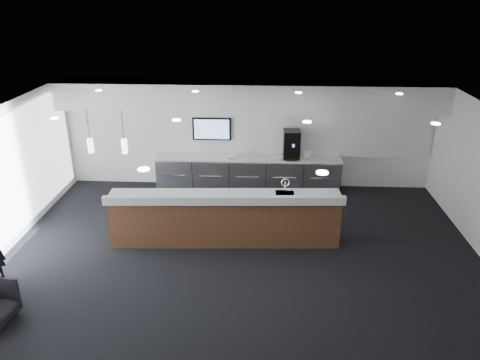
{
  "coord_description": "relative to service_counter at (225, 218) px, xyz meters",
  "views": [
    {
      "loc": [
        0.41,
        -8.31,
        5.27
      ],
      "look_at": [
        -0.09,
        1.3,
        1.25
      ],
      "focal_mm": 35.0,
      "sensor_mm": 36.0,
      "label": 1
    }
  ],
  "objects": [
    {
      "name": "coffee_machine",
      "position": [
        1.56,
        2.91,
        0.76
      ],
      "size": [
        0.45,
        0.58,
        0.77
      ],
      "rotation": [
        0.0,
        0.0,
        0.02
      ],
      "color": "black",
      "rests_on": "back_credenza"
    },
    {
      "name": "back_credenza",
      "position": [
        0.39,
        2.89,
        -0.1
      ],
      "size": [
        5.06,
        0.66,
        0.95
      ],
      "color": "#9DA1A6",
      "rests_on": "ground"
    },
    {
      "name": "cup_0",
      "position": [
        1.8,
        2.77,
        0.43
      ],
      "size": [
        0.11,
        0.11,
        0.1
      ],
      "primitive_type": "imported",
      "color": "white",
      "rests_on": "back_credenza"
    },
    {
      "name": "info_sign_right",
      "position": [
        1.99,
        2.82,
        0.49
      ],
      "size": [
        0.17,
        0.06,
        0.23
      ],
      "primitive_type": "cube",
      "rotation": [
        0.0,
        0.0,
        0.21
      ],
      "color": "white",
      "rests_on": "back_credenza"
    },
    {
      "name": "ground",
      "position": [
        0.39,
        -0.75,
        -0.58
      ],
      "size": [
        10.0,
        10.0,
        0.0
      ],
      "primitive_type": "plane",
      "color": "black",
      "rests_on": "ground"
    },
    {
      "name": "info_sign_left",
      "position": [
        -0.03,
        2.76,
        0.5
      ],
      "size": [
        0.18,
        0.05,
        0.25
      ],
      "primitive_type": "cube",
      "rotation": [
        0.0,
        0.0,
        -0.15
      ],
      "color": "white",
      "rests_on": "back_credenza"
    },
    {
      "name": "pendant_left",
      "position": [
        -2.01,
        0.05,
        1.67
      ],
      "size": [
        0.12,
        0.12,
        0.3
      ],
      "primitive_type": "cylinder",
      "color": "beige",
      "rests_on": "ceiling"
    },
    {
      "name": "ceiling",
      "position": [
        0.39,
        -0.75,
        2.42
      ],
      "size": [
        10.0,
        8.0,
        0.02
      ],
      "primitive_type": "cube",
      "color": "black",
      "rests_on": "back_wall"
    },
    {
      "name": "back_wall",
      "position": [
        0.39,
        3.25,
        0.92
      ],
      "size": [
        10.0,
        0.02,
        3.0
      ],
      "primitive_type": "cube",
      "color": "white",
      "rests_on": "ground"
    },
    {
      "name": "service_counter",
      "position": [
        0.0,
        0.0,
        0.0
      ],
      "size": [
        5.05,
        1.09,
        1.49
      ],
      "rotation": [
        0.0,
        0.0,
        0.05
      ],
      "color": "#50271A",
      "rests_on": "ground"
    },
    {
      "name": "alcove_panel",
      "position": [
        0.39,
        3.22,
        1.02
      ],
      "size": [
        9.8,
        0.06,
        1.4
      ],
      "primitive_type": "cube",
      "color": "white",
      "rests_on": "back_wall"
    },
    {
      "name": "ceiling_can_lights",
      "position": [
        0.39,
        -0.75,
        2.39
      ],
      "size": [
        7.0,
        5.0,
        0.02
      ],
      "primitive_type": null,
      "color": "white",
      "rests_on": "ceiling"
    },
    {
      "name": "cup_3",
      "position": [
        1.38,
        2.77,
        0.43
      ],
      "size": [
        0.14,
        0.14,
        0.1
      ],
      "primitive_type": "imported",
      "rotation": [
        0.0,
        0.0,
        1.94
      ],
      "color": "white",
      "rests_on": "back_credenza"
    },
    {
      "name": "cup_2",
      "position": [
        1.52,
        2.77,
        0.43
      ],
      "size": [
        0.14,
        0.14,
        0.1
      ],
      "primitive_type": "imported",
      "rotation": [
        0.0,
        0.0,
        1.29
      ],
      "color": "white",
      "rests_on": "back_credenza"
    },
    {
      "name": "soffit_bulkhead",
      "position": [
        0.39,
        2.8,
        2.07
      ],
      "size": [
        10.0,
        0.9,
        0.7
      ],
      "primitive_type": "cube",
      "color": "white",
      "rests_on": "back_wall"
    },
    {
      "name": "cup_4",
      "position": [
        1.24,
        2.77,
        0.43
      ],
      "size": [
        0.15,
        0.15,
        0.1
      ],
      "primitive_type": "imported",
      "rotation": [
        0.0,
        0.0,
        2.58
      ],
      "color": "white",
      "rests_on": "back_credenza"
    },
    {
      "name": "cup_1",
      "position": [
        1.66,
        2.77,
        0.43
      ],
      "size": [
        0.15,
        0.15,
        0.1
      ],
      "primitive_type": "imported",
      "rotation": [
        0.0,
        0.0,
        0.65
      ],
      "color": "white",
      "rests_on": "back_credenza"
    },
    {
      "name": "wall_tv",
      "position": [
        -0.61,
        3.15,
        1.07
      ],
      "size": [
        1.05,
        0.08,
        0.62
      ],
      "color": "black",
      "rests_on": "back_wall"
    },
    {
      "name": "pendant_right",
      "position": [
        -2.71,
        0.05,
        1.67
      ],
      "size": [
        0.12,
        0.12,
        0.3
      ],
      "primitive_type": "cylinder",
      "color": "beige",
      "rests_on": "ceiling"
    }
  ]
}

